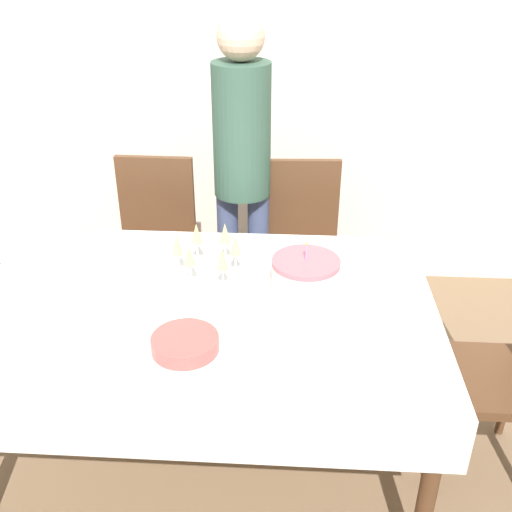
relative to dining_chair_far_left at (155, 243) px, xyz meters
name	(u,v)px	position (x,y,z in m)	size (l,w,h in m)	color
ground_plane	(209,449)	(0.38, -0.89, -0.53)	(12.00, 12.00, 0.00)	brown
wall_back	(237,57)	(0.38, 0.68, 0.82)	(8.00, 0.05, 2.70)	silver
dining_table	(202,323)	(0.38, -0.89, 0.13)	(1.73, 1.14, 0.76)	white
dining_chair_far_left	(155,243)	(0.00, 0.00, 0.00)	(0.43, 0.43, 0.97)	#51331E
dining_chair_far_right	(300,247)	(0.76, 0.00, 0.00)	(0.44, 0.44, 0.97)	#51331E
birthday_cake	(305,275)	(0.77, -0.79, 0.30)	(0.26, 0.26, 0.21)	silver
champagne_tray	(208,258)	(0.39, -0.70, 0.31)	(0.34, 0.34, 0.18)	silver
plate_stack_main	(185,343)	(0.37, -1.18, 0.25)	(0.22, 0.22, 0.05)	#CC4C47
plate_stack_dessert	(175,311)	(0.30, -0.98, 0.24)	(0.16, 0.16, 0.03)	white
cake_knife	(324,319)	(0.83, -0.98, 0.23)	(0.30, 0.03, 0.00)	silver
fork_pile	(65,314)	(-0.09, -1.02, 0.24)	(0.17, 0.07, 0.02)	silver
napkin_pile	(68,289)	(-0.14, -0.84, 0.24)	(0.15, 0.15, 0.01)	white
person_standing	(242,155)	(0.46, 0.04, 0.48)	(0.28, 0.28, 1.67)	#3F4C72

